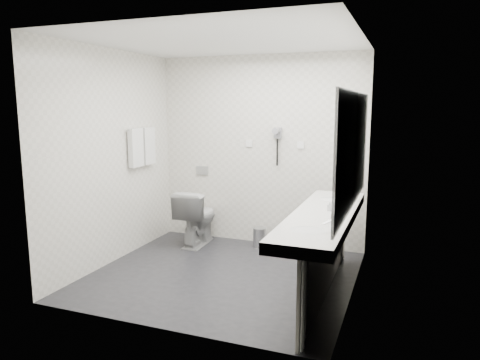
% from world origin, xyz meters
% --- Properties ---
extents(floor, '(2.80, 2.80, 0.00)m').
position_xyz_m(floor, '(0.00, 0.00, 0.00)').
color(floor, '#242429').
rests_on(floor, ground).
extents(ceiling, '(2.80, 2.80, 0.00)m').
position_xyz_m(ceiling, '(0.00, 0.00, 2.50)').
color(ceiling, white).
rests_on(ceiling, wall_back).
extents(wall_back, '(2.80, 0.00, 2.80)m').
position_xyz_m(wall_back, '(0.00, 1.30, 1.25)').
color(wall_back, silver).
rests_on(wall_back, floor).
extents(wall_front, '(2.80, 0.00, 2.80)m').
position_xyz_m(wall_front, '(0.00, -1.30, 1.25)').
color(wall_front, silver).
rests_on(wall_front, floor).
extents(wall_left, '(0.00, 2.60, 2.60)m').
position_xyz_m(wall_left, '(-1.40, 0.00, 1.25)').
color(wall_left, silver).
rests_on(wall_left, floor).
extents(wall_right, '(0.00, 2.60, 2.60)m').
position_xyz_m(wall_right, '(1.40, 0.00, 1.25)').
color(wall_right, silver).
rests_on(wall_right, floor).
extents(vanity_counter, '(0.55, 2.20, 0.10)m').
position_xyz_m(vanity_counter, '(1.12, -0.20, 0.80)').
color(vanity_counter, white).
rests_on(vanity_counter, floor).
extents(vanity_panel, '(0.03, 2.15, 0.75)m').
position_xyz_m(vanity_panel, '(1.15, -0.20, 0.38)').
color(vanity_panel, gray).
rests_on(vanity_panel, floor).
extents(vanity_post_near, '(0.06, 0.06, 0.75)m').
position_xyz_m(vanity_post_near, '(1.18, -1.24, 0.38)').
color(vanity_post_near, silver).
rests_on(vanity_post_near, floor).
extents(vanity_post_far, '(0.06, 0.06, 0.75)m').
position_xyz_m(vanity_post_far, '(1.18, 0.84, 0.38)').
color(vanity_post_far, silver).
rests_on(vanity_post_far, floor).
extents(mirror, '(0.02, 2.20, 1.05)m').
position_xyz_m(mirror, '(1.39, -0.20, 1.45)').
color(mirror, '#B2BCC6').
rests_on(mirror, wall_right).
extents(basin_near, '(0.40, 0.31, 0.05)m').
position_xyz_m(basin_near, '(1.12, -0.85, 0.83)').
color(basin_near, white).
rests_on(basin_near, vanity_counter).
extents(basin_far, '(0.40, 0.31, 0.05)m').
position_xyz_m(basin_far, '(1.12, 0.45, 0.83)').
color(basin_far, white).
rests_on(basin_far, vanity_counter).
extents(faucet_near, '(0.04, 0.04, 0.15)m').
position_xyz_m(faucet_near, '(1.32, -0.85, 0.92)').
color(faucet_near, silver).
rests_on(faucet_near, vanity_counter).
extents(faucet_far, '(0.04, 0.04, 0.15)m').
position_xyz_m(faucet_far, '(1.32, 0.45, 0.92)').
color(faucet_far, silver).
rests_on(faucet_far, vanity_counter).
extents(soap_bottle_a, '(0.04, 0.04, 0.09)m').
position_xyz_m(soap_bottle_a, '(1.17, -0.10, 0.90)').
color(soap_bottle_a, white).
rests_on(soap_bottle_a, vanity_counter).
extents(glass_left, '(0.07, 0.07, 0.12)m').
position_xyz_m(glass_left, '(1.26, 0.12, 0.91)').
color(glass_left, silver).
rests_on(glass_left, vanity_counter).
extents(toilet, '(0.45, 0.76, 0.75)m').
position_xyz_m(toilet, '(-0.76, 0.91, 0.37)').
color(toilet, white).
rests_on(toilet, floor).
extents(flush_plate, '(0.18, 0.02, 0.12)m').
position_xyz_m(flush_plate, '(-0.85, 1.29, 0.95)').
color(flush_plate, '#B2B5BA').
rests_on(flush_plate, wall_back).
extents(pedal_bin, '(0.21, 0.21, 0.24)m').
position_xyz_m(pedal_bin, '(0.07, 1.09, 0.12)').
color(pedal_bin, '#B2B5BA').
rests_on(pedal_bin, floor).
extents(bin_lid, '(0.17, 0.17, 0.02)m').
position_xyz_m(bin_lid, '(0.07, 1.09, 0.25)').
color(bin_lid, '#B2B5BA').
rests_on(bin_lid, pedal_bin).
extents(towel_rail, '(0.02, 0.62, 0.02)m').
position_xyz_m(towel_rail, '(-1.35, 0.55, 1.55)').
color(towel_rail, silver).
rests_on(towel_rail, wall_left).
extents(towel_near, '(0.07, 0.24, 0.48)m').
position_xyz_m(towel_near, '(-1.34, 0.41, 1.33)').
color(towel_near, white).
rests_on(towel_near, towel_rail).
extents(towel_far, '(0.07, 0.24, 0.48)m').
position_xyz_m(towel_far, '(-1.34, 0.69, 1.33)').
color(towel_far, white).
rests_on(towel_far, towel_rail).
extents(dryer_cradle, '(0.10, 0.04, 0.14)m').
position_xyz_m(dryer_cradle, '(0.25, 1.27, 1.50)').
color(dryer_cradle, gray).
rests_on(dryer_cradle, wall_back).
extents(dryer_barrel, '(0.08, 0.14, 0.08)m').
position_xyz_m(dryer_barrel, '(0.25, 1.20, 1.53)').
color(dryer_barrel, gray).
rests_on(dryer_barrel, dryer_cradle).
extents(dryer_cord, '(0.02, 0.02, 0.35)m').
position_xyz_m(dryer_cord, '(0.25, 1.26, 1.25)').
color(dryer_cord, black).
rests_on(dryer_cord, dryer_cradle).
extents(switch_plate_a, '(0.09, 0.02, 0.09)m').
position_xyz_m(switch_plate_a, '(-0.15, 1.29, 1.35)').
color(switch_plate_a, white).
rests_on(switch_plate_a, wall_back).
extents(switch_plate_b, '(0.09, 0.02, 0.09)m').
position_xyz_m(switch_plate_b, '(0.55, 1.29, 1.35)').
color(switch_plate_b, white).
rests_on(switch_plate_b, wall_back).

